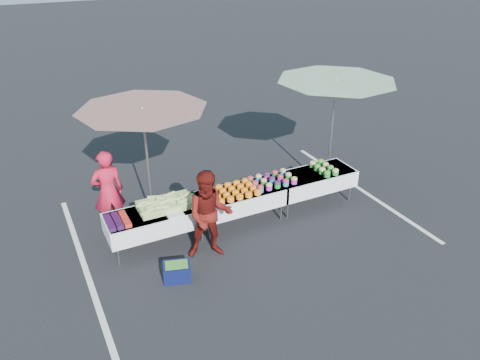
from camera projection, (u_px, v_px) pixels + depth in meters
name	position (u px, v px, depth m)	size (l,w,h in m)	color
ground	(240.00, 222.00, 9.83)	(80.00, 80.00, 0.00)	black
stripe_left	(84.00, 265.00, 8.55)	(0.10, 5.00, 0.00)	silver
stripe_right	(360.00, 189.00, 11.11)	(0.10, 5.00, 0.00)	silver
table_left	(155.00, 219.00, 8.84)	(1.86, 0.81, 0.75)	white
table_center	(240.00, 198.00, 9.56)	(1.86, 0.81, 0.75)	white
table_right	(313.00, 180.00, 10.28)	(1.86, 0.81, 0.75)	white
berry_punnets	(117.00, 221.00, 8.41)	(0.40, 0.54, 0.08)	black
corn_pile	(166.00, 204.00, 8.85)	(1.16, 0.57, 0.26)	#8DA957
plastic_bags	(175.00, 214.00, 8.63)	(0.30, 0.25, 0.05)	white
carrot_bowls	(234.00, 191.00, 9.39)	(0.95, 0.69, 0.11)	orange
potato_cups	(272.00, 180.00, 9.74)	(0.94, 0.58, 0.16)	#2982BF
bean_baskets	(324.00, 168.00, 10.26)	(0.36, 0.68, 0.15)	#22892C
vendor	(108.00, 191.00, 9.22)	(0.63, 0.41, 1.73)	red
customer	(210.00, 215.00, 8.44)	(0.84, 0.66, 1.73)	#56110D
umbrella_left	(143.00, 119.00, 8.74)	(2.82, 2.82, 2.53)	black
umbrella_right	(335.00, 90.00, 10.03)	(3.22, 3.22, 2.65)	black
storage_bin	(177.00, 271.00, 8.14)	(0.55, 0.47, 0.31)	#0B123B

